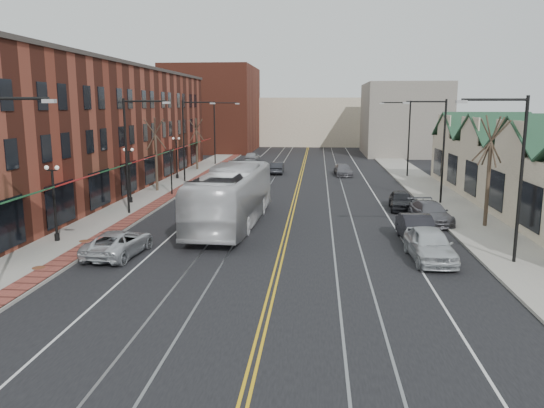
% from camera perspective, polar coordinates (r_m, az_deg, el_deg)
% --- Properties ---
extents(ground, '(160.00, 160.00, 0.00)m').
position_cam_1_polar(ground, '(21.45, -0.30, -10.45)').
color(ground, black).
rests_on(ground, ground).
extents(sidewalk_left, '(4.00, 120.00, 0.15)m').
position_cam_1_polar(sidewalk_left, '(42.94, -13.93, 0.07)').
color(sidewalk_left, gray).
rests_on(sidewalk_left, ground).
extents(sidewalk_right, '(4.00, 120.00, 0.15)m').
position_cam_1_polar(sidewalk_right, '(41.90, 18.90, -0.46)').
color(sidewalk_right, gray).
rests_on(sidewalk_right, ground).
extents(building_left, '(10.00, 50.00, 11.00)m').
position_cam_1_polar(building_left, '(51.40, -19.14, 7.58)').
color(building_left, maroon).
rests_on(building_left, ground).
extents(building_right, '(8.00, 36.00, 4.60)m').
position_cam_1_polar(building_right, '(43.41, 26.79, 2.32)').
color(building_right, '#BEB092').
rests_on(building_right, ground).
extents(backdrop_left, '(14.00, 18.00, 14.00)m').
position_cam_1_polar(backdrop_left, '(91.68, -6.36, 10.12)').
color(backdrop_left, maroon).
rests_on(backdrop_left, ground).
extents(backdrop_mid, '(22.00, 14.00, 9.00)m').
position_cam_1_polar(backdrop_mid, '(104.99, 4.00, 8.85)').
color(backdrop_mid, '#BEB092').
rests_on(backdrop_mid, ground).
extents(backdrop_right, '(12.00, 16.00, 11.00)m').
position_cam_1_polar(backdrop_right, '(85.97, 13.93, 8.84)').
color(backdrop_right, slate).
rests_on(backdrop_right, ground).
extents(streetlight_l_1, '(3.33, 0.25, 8.00)m').
position_cam_1_polar(streetlight_l_1, '(38.26, -14.82, 6.25)').
color(streetlight_l_1, black).
rests_on(streetlight_l_1, sidewalk_left).
extents(streetlight_l_2, '(3.33, 0.25, 8.00)m').
position_cam_1_polar(streetlight_l_2, '(53.57, -9.04, 7.62)').
color(streetlight_l_2, black).
rests_on(streetlight_l_2, sidewalk_left).
extents(streetlight_l_3, '(3.33, 0.25, 8.00)m').
position_cam_1_polar(streetlight_l_3, '(69.19, -5.84, 8.35)').
color(streetlight_l_3, black).
rests_on(streetlight_l_3, sidewalk_left).
extents(streetlight_r_0, '(3.33, 0.25, 8.00)m').
position_cam_1_polar(streetlight_r_0, '(27.64, 24.45, 4.10)').
color(streetlight_r_0, black).
rests_on(streetlight_r_0, sidewalk_right).
extents(streetlight_r_1, '(3.33, 0.25, 8.00)m').
position_cam_1_polar(streetlight_r_1, '(43.01, 17.43, 6.56)').
color(streetlight_r_1, black).
rests_on(streetlight_r_1, sidewalk_right).
extents(streetlight_r_2, '(3.33, 0.25, 8.00)m').
position_cam_1_polar(streetlight_r_2, '(58.72, 14.11, 7.69)').
color(streetlight_r_2, black).
rests_on(streetlight_r_2, sidewalk_right).
extents(lamppost_l_1, '(0.84, 0.28, 4.27)m').
position_cam_1_polar(lamppost_l_1, '(32.01, -22.34, -0.09)').
color(lamppost_l_1, black).
rests_on(lamppost_l_1, sidewalk_left).
extents(lamppost_l_2, '(0.84, 0.28, 4.27)m').
position_cam_1_polar(lamppost_l_2, '(42.88, -15.06, 2.88)').
color(lamppost_l_2, black).
rests_on(lamppost_l_2, sidewalk_left).
extents(lamppost_l_3, '(0.84, 0.28, 4.27)m').
position_cam_1_polar(lamppost_l_3, '(56.15, -10.21, 4.83)').
color(lamppost_l_3, black).
rests_on(lamppost_l_3, sidewalk_left).
extents(tree_left_near, '(1.78, 1.37, 6.48)m').
position_cam_1_polar(tree_left_near, '(48.30, -12.39, 5.39)').
color(tree_left_near, '#382B21').
rests_on(tree_left_near, sidewalk_left).
extents(tree_left_far, '(1.66, 1.28, 6.02)m').
position_cam_1_polar(tree_left_far, '(63.72, -8.11, 6.53)').
color(tree_left_far, '#382B21').
rests_on(tree_left_far, sidewalk_left).
extents(tree_right_mid, '(1.90, 1.46, 6.93)m').
position_cam_1_polar(tree_right_mid, '(35.78, 22.30, 3.48)').
color(tree_right_mid, '#382B21').
rests_on(tree_right_mid, sidewalk_right).
extents(manhole_mid, '(0.60, 0.60, 0.02)m').
position_cam_1_polar(manhole_mid, '(27.44, -23.81, -6.29)').
color(manhole_mid, '#592D19').
rests_on(manhole_mid, sidewalk_left).
extents(manhole_far, '(0.60, 0.60, 0.02)m').
position_cam_1_polar(manhole_far, '(31.73, -19.51, -3.77)').
color(manhole_far, '#592D19').
rests_on(manhole_far, sidewalk_left).
extents(traffic_signal, '(0.18, 0.15, 3.80)m').
position_cam_1_polar(traffic_signal, '(45.97, -10.80, 3.74)').
color(traffic_signal, black).
rests_on(traffic_signal, sidewalk_left).
extents(transit_bus, '(3.81, 13.72, 3.78)m').
position_cam_1_polar(transit_bus, '(34.16, -4.34, 0.78)').
color(transit_bus, silver).
rests_on(transit_bus, ground).
extents(parked_suv, '(2.66, 5.05, 1.35)m').
position_cam_1_polar(parked_suv, '(28.58, -16.16, -4.05)').
color(parked_suv, silver).
rests_on(parked_suv, ground).
extents(parked_car_a, '(2.17, 4.97, 1.66)m').
position_cam_1_polar(parked_car_a, '(27.72, 16.62, -4.20)').
color(parked_car_a, silver).
rests_on(parked_car_a, ground).
extents(parked_car_b, '(1.82, 4.77, 1.55)m').
position_cam_1_polar(parked_car_b, '(31.12, 15.33, -2.64)').
color(parked_car_b, black).
rests_on(parked_car_b, ground).
extents(parked_car_c, '(2.61, 5.06, 1.40)m').
position_cam_1_polar(parked_car_c, '(36.44, 16.68, -0.92)').
color(parked_car_c, '#5B5B61').
rests_on(parked_car_c, ground).
extents(parked_car_d, '(2.00, 4.31, 1.43)m').
position_cam_1_polar(parked_car_d, '(40.54, 13.72, 0.38)').
color(parked_car_d, black).
rests_on(parked_car_d, ground).
extents(distant_car_left, '(1.44, 4.06, 1.33)m').
position_cam_1_polar(distant_car_left, '(60.25, 0.55, 3.91)').
color(distant_car_left, '#222428').
rests_on(distant_car_left, ground).
extents(distant_car_right, '(2.13, 4.52, 1.27)m').
position_cam_1_polar(distant_car_right, '(59.04, 7.65, 3.65)').
color(distant_car_right, slate).
rests_on(distant_car_right, ground).
extents(distant_car_far, '(1.93, 4.45, 1.50)m').
position_cam_1_polar(distant_car_far, '(72.03, -2.14, 5.07)').
color(distant_car_far, '#999BA0').
rests_on(distant_car_far, ground).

